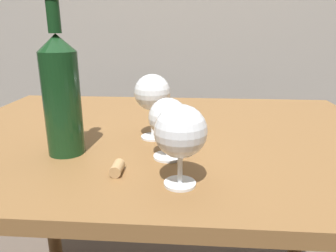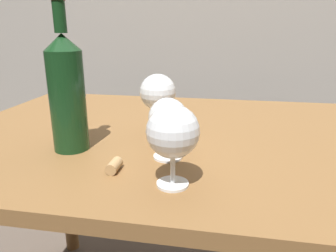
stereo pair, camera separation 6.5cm
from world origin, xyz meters
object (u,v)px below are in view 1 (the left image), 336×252
at_px(wine_glass_rose, 181,133).
at_px(wine_bottle, 61,94).
at_px(wine_glass_chardonnay, 152,94).
at_px(cork, 117,168).
at_px(wine_glass_amber, 168,119).

height_order(wine_glass_rose, wine_bottle, wine_bottle).
bearing_deg(wine_glass_chardonnay, cork, -102.00).
height_order(wine_glass_amber, wine_bottle, wine_bottle).
bearing_deg(cork, wine_glass_amber, 42.60).
relative_size(wine_glass_rose, wine_glass_chardonnay, 0.91).
bearing_deg(wine_glass_amber, wine_bottle, 176.97).
bearing_deg(wine_bottle, wine_glass_amber, -3.03).
xyz_separation_m(wine_glass_amber, wine_glass_chardonnay, (-0.05, 0.12, 0.03)).
relative_size(wine_glass_chardonnay, cork, 3.80).
height_order(wine_glass_amber, wine_glass_chardonnay, wine_glass_chardonnay).
xyz_separation_m(wine_glass_rose, wine_glass_amber, (-0.03, 0.12, -0.01)).
height_order(wine_glass_rose, wine_glass_chardonnay, wine_glass_chardonnay).
xyz_separation_m(wine_glass_chardonnay, cork, (-0.04, -0.20, -0.10)).
distance_m(wine_glass_rose, wine_glass_amber, 0.12).
height_order(wine_glass_amber, cork, wine_glass_amber).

